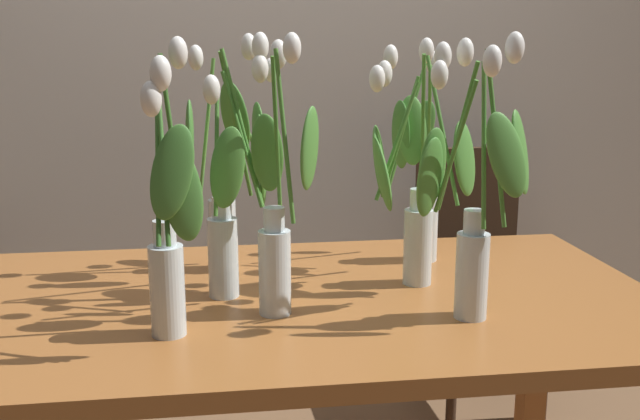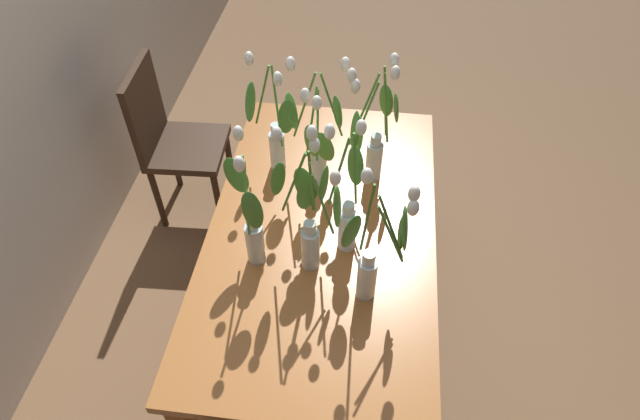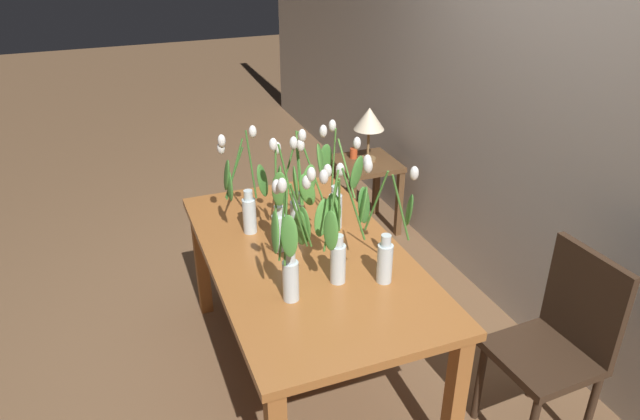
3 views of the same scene
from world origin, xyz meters
name	(u,v)px [view 2 (image 2 of 3)]	position (x,y,z in m)	size (l,w,h in m)	color
ground_plane	(322,325)	(0.00, 0.00, 0.00)	(18.00, 18.00, 0.00)	brown
dining_table	(322,242)	(0.00, 0.00, 0.65)	(1.60, 0.90, 0.74)	#A3602D
tulip_vase_0	(375,256)	(-0.28, -0.21, 0.95)	(0.12, 0.24, 0.57)	silver
tulip_vase_1	(345,209)	(-0.07, -0.09, 0.93)	(0.15, 0.16, 0.58)	silver
tulip_vase_2	(374,136)	(0.31, -0.17, 0.97)	(0.24, 0.22, 0.58)	silver
tulip_vase_3	(309,216)	(-0.16, 0.03, 0.97)	(0.14, 0.26, 0.58)	silver
tulip_vase_4	(317,142)	(0.26, 0.05, 0.97)	(0.25, 0.25, 0.57)	silver
tulip_vase_5	(251,224)	(-0.18, 0.23, 0.93)	(0.23, 0.19, 0.56)	silver
tulip_vase_6	(274,134)	(0.33, 0.24, 0.93)	(0.19, 0.23, 0.56)	silver
dining_chair	(171,137)	(0.73, 0.90, 0.52)	(0.42, 0.42, 0.93)	#382619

